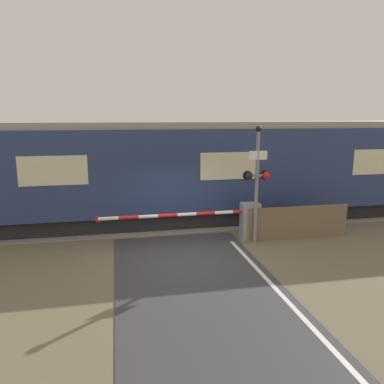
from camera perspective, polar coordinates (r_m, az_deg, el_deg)
ground_plane at (r=11.10m, az=-1.17°, el=-9.91°), size 80.00×80.00×0.00m
track_bed at (r=14.65m, az=-3.87°, el=-4.47°), size 36.00×3.20×0.13m
train at (r=14.66m, az=4.18°, el=3.31°), size 21.59×2.82×3.84m
crossing_barrier at (r=12.51m, az=7.19°, el=-4.25°), size 5.31×0.44×1.23m
signal_post at (r=11.97m, az=9.87°, el=2.11°), size 0.88×0.26×3.76m
roadside_fence at (r=13.09m, az=15.90°, el=-4.46°), size 3.56×0.06×1.10m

